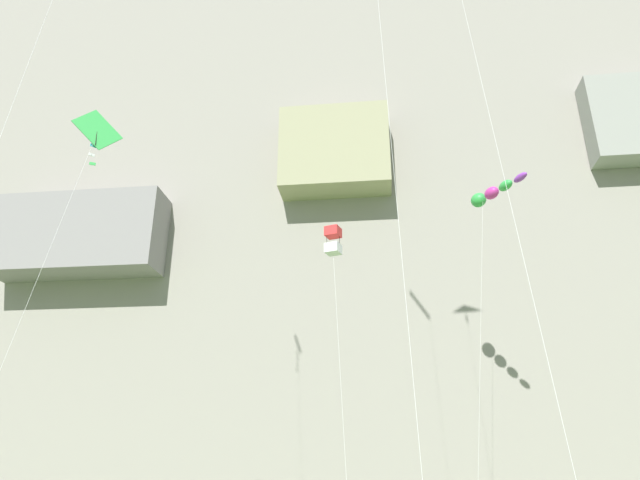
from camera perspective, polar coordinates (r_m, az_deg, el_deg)
cliff_face at (r=63.85m, az=2.56°, el=3.97°), size 180.00×27.82×63.38m
kite_diamond_mid_right at (r=28.81m, az=-22.03°, el=9.89°), size 2.54×3.89×19.73m
kite_windsock_high_right at (r=37.63m, az=17.05°, el=4.53°), size 5.00×4.70×20.54m
kite_box_near_cliff at (r=28.52m, az=1.36°, el=-0.14°), size 1.25×2.48×15.14m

